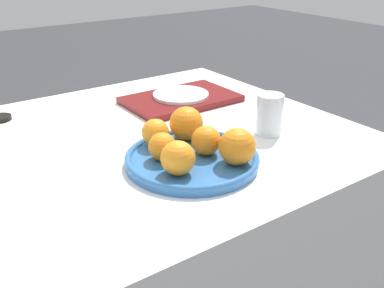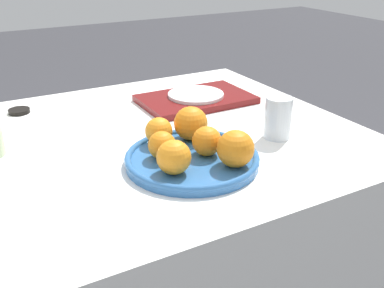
# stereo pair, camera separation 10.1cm
# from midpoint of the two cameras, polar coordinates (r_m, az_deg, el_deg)

# --- Properties ---
(table) EXTENTS (1.25, 0.94, 0.73)m
(table) POSITION_cam_midpoint_polar(r_m,az_deg,el_deg) (1.34, -11.14, -14.50)
(table) COLOR white
(table) RESTS_ON ground_plane
(fruit_platter) EXTENTS (0.31, 0.31, 0.03)m
(fruit_platter) POSITION_cam_midpoint_polar(r_m,az_deg,el_deg) (1.02, -2.82, -1.94)
(fruit_platter) COLOR #336BAD
(fruit_platter) RESTS_ON table
(orange_0) EXTENTS (0.06, 0.06, 0.06)m
(orange_0) POSITION_cam_midpoint_polar(r_m,az_deg,el_deg) (1.00, -6.68, -0.38)
(orange_0) COLOR orange
(orange_0) RESTS_ON fruit_platter
(orange_1) EXTENTS (0.07, 0.07, 0.07)m
(orange_1) POSITION_cam_midpoint_polar(r_m,az_deg,el_deg) (1.02, -1.02, 0.39)
(orange_1) COLOR orange
(orange_1) RESTS_ON fruit_platter
(orange_2) EXTENTS (0.08, 0.08, 0.08)m
(orange_2) POSITION_cam_midpoint_polar(r_m,az_deg,el_deg) (1.10, -3.37, 2.57)
(orange_2) COLOR orange
(orange_2) RESTS_ON fruit_platter
(orange_3) EXTENTS (0.07, 0.07, 0.07)m
(orange_3) POSITION_cam_midpoint_polar(r_m,az_deg,el_deg) (0.93, -4.89, -1.86)
(orange_3) COLOR orange
(orange_3) RESTS_ON fruit_platter
(orange_4) EXTENTS (0.07, 0.07, 0.07)m
(orange_4) POSITION_cam_midpoint_polar(r_m,az_deg,el_deg) (1.07, -7.36, 1.40)
(orange_4) COLOR orange
(orange_4) RESTS_ON fruit_platter
(orange_5) EXTENTS (0.08, 0.08, 0.08)m
(orange_5) POSITION_cam_midpoint_polar(r_m,az_deg,el_deg) (0.97, 2.81, -0.40)
(orange_5) COLOR orange
(orange_5) RESTS_ON fruit_platter
(water_glass) EXTENTS (0.07, 0.07, 0.11)m
(water_glass) POSITION_cam_midpoint_polar(r_m,az_deg,el_deg) (1.18, 7.42, 3.69)
(water_glass) COLOR silver
(water_glass) RESTS_ON table
(serving_tray) EXTENTS (0.34, 0.22, 0.02)m
(serving_tray) POSITION_cam_midpoint_polar(r_m,az_deg,el_deg) (1.42, -3.46, 5.65)
(serving_tray) COLOR maroon
(serving_tray) RESTS_ON table
(side_plate) EXTENTS (0.18, 0.18, 0.01)m
(side_plate) POSITION_cam_midpoint_polar(r_m,az_deg,el_deg) (1.42, -3.48, 6.22)
(side_plate) COLOR white
(side_plate) RESTS_ON serving_tray
(soy_dish) EXTENTS (0.06, 0.06, 0.01)m
(soy_dish) POSITION_cam_midpoint_polar(r_m,az_deg,el_deg) (1.41, -25.10, 2.95)
(soy_dish) COLOR black
(soy_dish) RESTS_ON table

